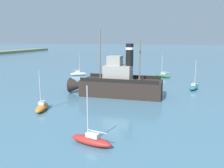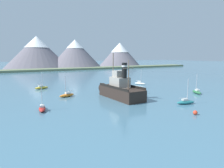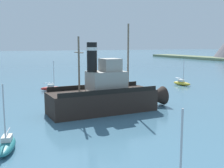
% 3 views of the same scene
% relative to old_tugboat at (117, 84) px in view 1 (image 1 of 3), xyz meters
% --- Properties ---
extents(ground_plane, '(600.00, 600.00, 0.00)m').
position_rel_old_tugboat_xyz_m(ground_plane, '(0.08, -1.17, -1.83)').
color(ground_plane, '#477289').
extents(old_tugboat, '(4.67, 14.47, 9.90)m').
position_rel_old_tugboat_xyz_m(old_tugboat, '(0.00, 0.00, 0.00)').
color(old_tugboat, '#2D231E').
rests_on(old_tugboat, ground).
extents(sailboat_white, '(2.59, 3.91, 4.90)m').
position_rel_old_tugboat_xyz_m(sailboat_white, '(16.54, 13.85, -1.40)').
color(sailboat_white, white).
rests_on(sailboat_white, ground).
extents(sailboat_green, '(2.61, 3.91, 4.90)m').
position_rel_old_tugboat_xyz_m(sailboat_green, '(19.16, -5.35, -1.40)').
color(sailboat_green, '#286B3D').
rests_on(sailboat_green, ground).
extents(sailboat_teal, '(3.95, 2.02, 4.90)m').
position_rel_old_tugboat_xyz_m(sailboat_teal, '(7.88, -11.41, -1.40)').
color(sailboat_teal, '#23757A').
rests_on(sailboat_teal, ground).
extents(sailboat_orange, '(3.96, 2.15, 4.90)m').
position_rel_old_tugboat_xyz_m(sailboat_orange, '(-9.81, 6.79, -1.40)').
color(sailboat_orange, orange).
rests_on(sailboat_orange, ground).
extents(sailboat_red, '(1.91, 3.95, 4.90)m').
position_rel_old_tugboat_xyz_m(sailboat_red, '(-16.98, -2.36, -1.40)').
color(sailboat_red, '#B22823').
rests_on(sailboat_red, ground).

